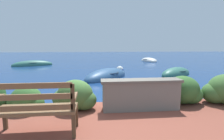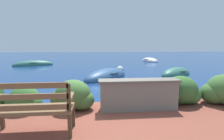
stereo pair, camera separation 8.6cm
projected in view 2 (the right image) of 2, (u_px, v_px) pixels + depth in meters
The scene contains 13 objects.
ground_plane at pixel (106, 110), 4.68m from camera, with size 80.00×80.00×0.00m.
park_bench at pixel (32, 107), 2.88m from camera, with size 1.32×0.48×0.93m.
stone_wall at pixel (139, 94), 4.06m from camera, with size 1.86×0.39×0.71m.
hedge_clump_left at pixel (24, 100), 3.99m from camera, with size 0.85×0.61×0.58m.
hedge_clump_centre at pixel (73, 96), 4.08m from camera, with size 1.03×0.74×0.70m.
hedge_clump_right at pixel (125, 95), 4.32m from camera, with size 0.89×0.64×0.60m.
hedge_clump_far_right at pixel (180, 91), 4.50m from camera, with size 1.06×0.76×0.72m.
hedge_clump_extra at pixel (224, 91), 4.46m from camera, with size 1.12×0.81×0.76m.
rowboat_nearest at pixel (106, 77), 9.20m from camera, with size 3.01×3.24×0.87m.
rowboat_mid at pixel (176, 74), 10.05m from camera, with size 2.61×2.25×0.79m.
rowboat_far at pixel (33, 65), 14.74m from camera, with size 3.31×2.10×0.78m.
rowboat_outer at pixel (150, 61), 18.46m from camera, with size 1.77×2.61×0.71m.
mooring_buoy at pixel (120, 70), 11.75m from camera, with size 0.52×0.52×0.47m.
Camera 2 is at (-0.26, -4.48, 1.72)m, focal length 28.00 mm.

